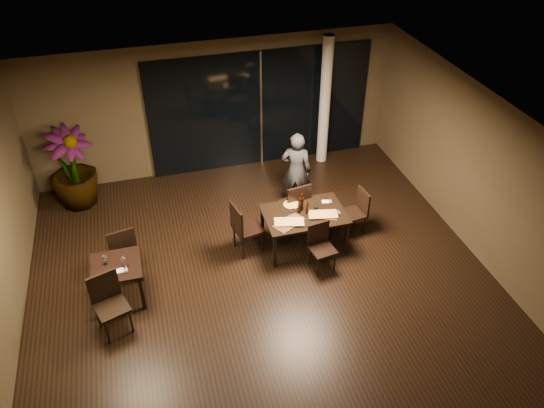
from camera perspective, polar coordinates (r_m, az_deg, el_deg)
The scene contains 31 objects.
ground at distance 9.44m, azimuth -0.92°, elevation -8.47°, with size 8.00×8.00×0.00m, color black.
wall_back at distance 11.85m, azimuth -6.11°, elevation 10.34°, with size 8.00×0.10×3.00m, color #453A24.
wall_right at distance 10.06m, azimuth 21.91°, elevation 2.65°, with size 0.10×8.00×3.00m, color #453A24.
ceiling at distance 7.62m, azimuth -1.14°, elevation 7.89°, with size 8.00×8.00×0.04m, color silver.
window_panel at distance 12.02m, azimuth -1.22°, elevation 10.13°, with size 5.00×0.06×2.70m, color black.
column at distance 12.08m, azimuth 5.71°, elevation 10.89°, with size 0.24×0.24×3.00m, color silver.
main_table at distance 9.79m, azimuth 3.50°, elevation -1.35°, with size 1.50×1.00×0.75m.
side_table at distance 9.11m, azimuth -16.34°, elevation -6.92°, with size 0.80×0.80×0.75m.
chair_main_far at distance 10.25m, azimuth 2.59°, elevation 0.04°, with size 0.56×0.56×1.06m.
chair_main_near at distance 9.48m, azimuth 5.24°, elevation -4.29°, with size 0.47×0.47×0.90m.
chair_main_left at distance 9.70m, azimuth -3.11°, elevation -2.40°, with size 0.58×0.58×1.06m.
chair_main_right at distance 10.33m, azimuth 9.14°, elevation -0.59°, with size 0.48×0.48×0.93m.
chair_side_far at distance 9.63m, azimuth -15.81°, elevation -4.49°, with size 0.55×0.55×1.01m.
chair_side_near at distance 8.72m, azimuth -17.16°, elevation -9.84°, with size 0.61×0.61×1.04m.
diner at distance 10.75m, azimuth 2.60°, elevation 3.62°, with size 0.57×0.38×1.69m, color #2A2C2F.
potted_plant at distance 11.52m, azimuth -20.70°, elevation 3.59°, with size 0.94×0.94×1.72m, color #23511B.
pizza_board_left at distance 9.49m, azimuth 1.85°, elevation -2.04°, with size 0.59×0.29×0.01m, color #4B2C18.
pizza_board_right at distance 9.71m, azimuth 5.50°, elevation -1.22°, with size 0.52×0.26×0.01m, color #4E2D19.
oblong_pizza_left at distance 9.48m, azimuth 1.85°, elevation -1.96°, with size 0.51×0.24×0.02m, color maroon, non-canonical shape.
oblong_pizza_right at distance 9.70m, azimuth 5.50°, elevation -1.14°, with size 0.50×0.24×0.02m, color maroon, non-canonical shape.
round_pizza at distance 9.93m, azimuth 2.09°, elevation -0.07°, with size 0.29×0.29×0.01m, color #B01913.
bottle_a at distance 9.69m, azimuth 2.97°, elevation -0.21°, with size 0.06×0.06×0.28m, color black, non-canonical shape.
bottle_b at distance 9.67m, azimuth 3.85°, elevation -0.32°, with size 0.06×0.06×0.28m, color black, non-canonical shape.
bottle_c at distance 9.73m, azimuth 3.19°, elevation 0.25°, with size 0.08×0.08×0.35m, color black, non-canonical shape.
tumbler_left at distance 9.71m, azimuth 2.27°, elevation -0.78°, with size 0.07×0.07×0.09m, color white.
tumbler_right at distance 9.87m, azimuth 4.75°, elevation -0.23°, with size 0.07×0.07×0.08m, color white.
napkin_near at distance 9.79m, azimuth 6.77°, elevation -0.95°, with size 0.18×0.10×0.01m, color white.
napkin_far at distance 10.06m, azimuth 5.89°, elevation 0.25°, with size 0.18×0.10×0.01m, color white.
wine_glass_a at distance 9.04m, azimuth -17.56°, elevation -5.74°, with size 0.08×0.08×0.18m, color white, non-canonical shape.
wine_glass_b at distance 8.89m, azimuth -15.65°, elevation -6.04°, with size 0.09×0.09×0.19m, color white, non-canonical shape.
side_napkin at distance 8.89m, azimuth -15.88°, elevation -6.88°, with size 0.18×0.11×0.01m, color silver.
Camera 1 is at (-1.66, -6.50, 6.64)m, focal length 35.00 mm.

